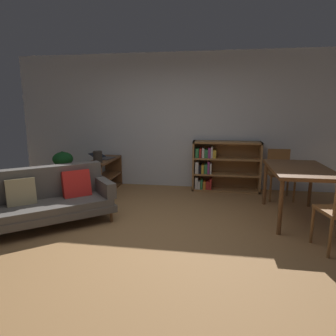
{
  "coord_description": "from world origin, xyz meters",
  "views": [
    {
      "loc": [
        0.78,
        -3.35,
        1.62
      ],
      "look_at": [
        0.12,
        0.72,
        0.78
      ],
      "focal_mm": 31.54,
      "sensor_mm": 36.0,
      "label": 1
    }
  ],
  "objects_px": {
    "potted_floor_plant": "(63,167)",
    "dining_chair_far": "(279,170)",
    "media_console": "(104,176)",
    "fabric_couch": "(39,199)",
    "bookshelf": "(221,166)",
    "open_laptop": "(103,157)",
    "dining_table": "(299,173)",
    "desk_speaker": "(98,157)"
  },
  "relations": [
    {
      "from": "fabric_couch",
      "to": "media_console",
      "type": "distance_m",
      "value": 1.83
    },
    {
      "from": "open_laptop",
      "to": "dining_table",
      "type": "bearing_deg",
      "value": -17.35
    },
    {
      "from": "open_laptop",
      "to": "dining_table",
      "type": "height_order",
      "value": "dining_table"
    },
    {
      "from": "dining_table",
      "to": "bookshelf",
      "type": "distance_m",
      "value": 1.82
    },
    {
      "from": "fabric_couch",
      "to": "dining_chair_far",
      "type": "distance_m",
      "value": 4.04
    },
    {
      "from": "potted_floor_plant",
      "to": "bookshelf",
      "type": "relative_size",
      "value": 0.6
    },
    {
      "from": "bookshelf",
      "to": "dining_chair_far",
      "type": "bearing_deg",
      "value": -18.91
    },
    {
      "from": "media_console",
      "to": "dining_chair_far",
      "type": "bearing_deg",
      "value": 1.83
    },
    {
      "from": "desk_speaker",
      "to": "potted_floor_plant",
      "type": "distance_m",
      "value": 0.95
    },
    {
      "from": "potted_floor_plant",
      "to": "bookshelf",
      "type": "height_order",
      "value": "bookshelf"
    },
    {
      "from": "fabric_couch",
      "to": "dining_table",
      "type": "distance_m",
      "value": 3.71
    },
    {
      "from": "dining_table",
      "to": "potted_floor_plant",
      "type": "bearing_deg",
      "value": 167.61
    },
    {
      "from": "open_laptop",
      "to": "bookshelf",
      "type": "bearing_deg",
      "value": 8.91
    },
    {
      "from": "potted_floor_plant",
      "to": "desk_speaker",
      "type": "bearing_deg",
      "value": -19.09
    },
    {
      "from": "media_console",
      "to": "bookshelf",
      "type": "relative_size",
      "value": 0.87
    },
    {
      "from": "dining_chair_far",
      "to": "fabric_couch",
      "type": "bearing_deg",
      "value": -151.55
    },
    {
      "from": "desk_speaker",
      "to": "dining_table",
      "type": "relative_size",
      "value": 0.16
    },
    {
      "from": "open_laptop",
      "to": "desk_speaker",
      "type": "distance_m",
      "value": 0.46
    },
    {
      "from": "open_laptop",
      "to": "dining_table",
      "type": "distance_m",
      "value": 3.58
    },
    {
      "from": "potted_floor_plant",
      "to": "media_console",
      "type": "bearing_deg",
      "value": 3.03
    },
    {
      "from": "dining_table",
      "to": "media_console",
      "type": "bearing_deg",
      "value": 164.01
    },
    {
      "from": "fabric_couch",
      "to": "desk_speaker",
      "type": "xyz_separation_m",
      "value": [
        0.27,
        1.48,
        0.36
      ]
    },
    {
      "from": "dining_table",
      "to": "bookshelf",
      "type": "height_order",
      "value": "bookshelf"
    },
    {
      "from": "open_laptop",
      "to": "dining_table",
      "type": "xyz_separation_m",
      "value": [
        3.42,
        -1.07,
        0.03
      ]
    },
    {
      "from": "media_console",
      "to": "dining_chair_far",
      "type": "height_order",
      "value": "dining_chair_far"
    },
    {
      "from": "media_console",
      "to": "open_laptop",
      "type": "distance_m",
      "value": 0.37
    },
    {
      "from": "potted_floor_plant",
      "to": "open_laptop",
      "type": "bearing_deg",
      "value": 10.63
    },
    {
      "from": "open_laptop",
      "to": "desk_speaker",
      "type": "bearing_deg",
      "value": -79.83
    },
    {
      "from": "media_console",
      "to": "potted_floor_plant",
      "type": "height_order",
      "value": "potted_floor_plant"
    },
    {
      "from": "media_console",
      "to": "potted_floor_plant",
      "type": "bearing_deg",
      "value": -176.97
    },
    {
      "from": "media_console",
      "to": "potted_floor_plant",
      "type": "xyz_separation_m",
      "value": [
        -0.83,
        -0.04,
        0.16
      ]
    },
    {
      "from": "fabric_couch",
      "to": "bookshelf",
      "type": "xyz_separation_m",
      "value": [
        2.5,
        2.28,
        0.1
      ]
    },
    {
      "from": "media_console",
      "to": "open_laptop",
      "type": "relative_size",
      "value": 2.36
    },
    {
      "from": "media_console",
      "to": "dining_table",
      "type": "distance_m",
      "value": 3.52
    },
    {
      "from": "fabric_couch",
      "to": "bookshelf",
      "type": "bearing_deg",
      "value": 42.37
    },
    {
      "from": "fabric_couch",
      "to": "dining_chair_far",
      "type": "height_order",
      "value": "dining_chair_far"
    },
    {
      "from": "dining_table",
      "to": "bookshelf",
      "type": "relative_size",
      "value": 1.03
    },
    {
      "from": "desk_speaker",
      "to": "dining_table",
      "type": "distance_m",
      "value": 3.39
    },
    {
      "from": "potted_floor_plant",
      "to": "dining_table",
      "type": "height_order",
      "value": "potted_floor_plant"
    },
    {
      "from": "potted_floor_plant",
      "to": "dining_chair_far",
      "type": "relative_size",
      "value": 0.89
    },
    {
      "from": "desk_speaker",
      "to": "bookshelf",
      "type": "bearing_deg",
      "value": 19.8
    },
    {
      "from": "desk_speaker",
      "to": "fabric_couch",
      "type": "bearing_deg",
      "value": -100.2
    }
  ]
}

